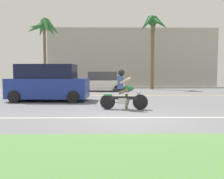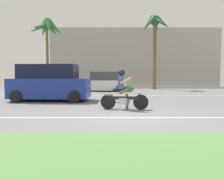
{
  "view_description": "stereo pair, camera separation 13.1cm",
  "coord_description": "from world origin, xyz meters",
  "px_view_note": "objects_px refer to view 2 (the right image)",
  "views": [
    {
      "loc": [
        -0.8,
        -7.79,
        1.54
      ],
      "look_at": [
        -0.62,
        4.37,
        0.7
      ],
      "focal_mm": 37.13,
      "sensor_mm": 36.0,
      "label": 1
    },
    {
      "loc": [
        -0.67,
        -7.79,
        1.54
      ],
      "look_at": [
        -0.62,
        4.37,
        0.7
      ],
      "focal_mm": 37.13,
      "sensor_mm": 36.0,
      "label": 2
    }
  ],
  "objects_px": {
    "parked_car_0": "(36,83)",
    "parked_car_1": "(102,82)",
    "palm_tree_1": "(45,30)",
    "palm_tree_0": "(154,29)",
    "motorcyclist": "(123,93)",
    "suv_nearby": "(49,83)"
  },
  "relations": [
    {
      "from": "parked_car_1",
      "to": "palm_tree_1",
      "type": "bearing_deg",
      "value": 151.11
    },
    {
      "from": "parked_car_1",
      "to": "palm_tree_0",
      "type": "bearing_deg",
      "value": 26.22
    },
    {
      "from": "parked_car_0",
      "to": "palm_tree_0",
      "type": "xyz_separation_m",
      "value": [
        10.33,
        3.89,
        5.13
      ]
    },
    {
      "from": "parked_car_0",
      "to": "parked_car_1",
      "type": "relative_size",
      "value": 0.9
    },
    {
      "from": "parked_car_1",
      "to": "palm_tree_1",
      "type": "relative_size",
      "value": 0.62
    },
    {
      "from": "palm_tree_0",
      "to": "palm_tree_1",
      "type": "relative_size",
      "value": 1.03
    },
    {
      "from": "parked_car_0",
      "to": "palm_tree_0",
      "type": "bearing_deg",
      "value": 20.63
    },
    {
      "from": "motorcyclist",
      "to": "palm_tree_1",
      "type": "relative_size",
      "value": 0.29
    },
    {
      "from": "parked_car_0",
      "to": "palm_tree_1",
      "type": "xyz_separation_m",
      "value": [
        -0.46,
        4.61,
        5.11
      ]
    },
    {
      "from": "motorcyclist",
      "to": "suv_nearby",
      "type": "relative_size",
      "value": 0.44
    },
    {
      "from": "palm_tree_0",
      "to": "parked_car_1",
      "type": "bearing_deg",
      "value": -153.78
    },
    {
      "from": "parked_car_0",
      "to": "suv_nearby",
      "type": "bearing_deg",
      "value": -66.3
    },
    {
      "from": "motorcyclist",
      "to": "palm_tree_0",
      "type": "relative_size",
      "value": 0.28
    },
    {
      "from": "motorcyclist",
      "to": "parked_car_0",
      "type": "height_order",
      "value": "motorcyclist"
    },
    {
      "from": "parked_car_1",
      "to": "parked_car_0",
      "type": "bearing_deg",
      "value": -165.03
    },
    {
      "from": "palm_tree_1",
      "to": "motorcyclist",
      "type": "bearing_deg",
      "value": -62.63
    },
    {
      "from": "parked_car_0",
      "to": "palm_tree_0",
      "type": "distance_m",
      "value": 12.17
    },
    {
      "from": "parked_car_1",
      "to": "palm_tree_1",
      "type": "distance_m",
      "value": 8.33
    },
    {
      "from": "parked_car_1",
      "to": "palm_tree_0",
      "type": "distance_m",
      "value": 7.56
    },
    {
      "from": "motorcyclist",
      "to": "parked_car_0",
      "type": "distance_m",
      "value": 11.24
    },
    {
      "from": "motorcyclist",
      "to": "palm_tree_0",
      "type": "distance_m",
      "value": 14.43
    },
    {
      "from": "parked_car_0",
      "to": "parked_car_1",
      "type": "bearing_deg",
      "value": 14.97
    }
  ]
}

